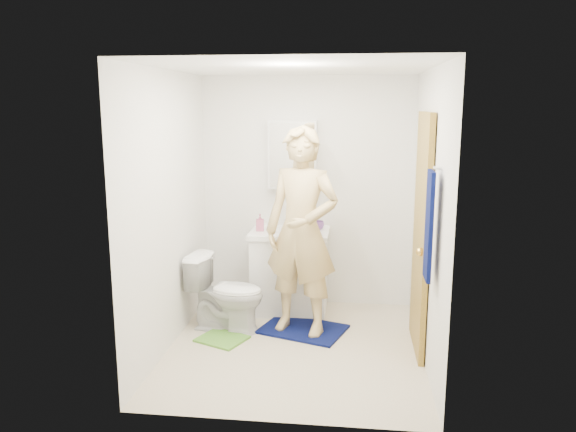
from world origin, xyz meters
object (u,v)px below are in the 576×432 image
at_px(medicine_cabinet, 292,155).
at_px(toothbrush_cup, 318,225).
at_px(soap_dispenser, 260,222).
at_px(towel, 429,226).
at_px(man, 302,231).
at_px(vanity_cabinet, 290,273).
at_px(toilet, 226,293).

distance_m(medicine_cabinet, toothbrush_cup, 0.77).
xyz_separation_m(soap_dispenser, toothbrush_cup, (0.59, 0.12, -0.04)).
bearing_deg(towel, medicine_cabinet, 124.61).
bearing_deg(man, vanity_cabinet, 124.12).
height_order(vanity_cabinet, toothbrush_cup, toothbrush_cup).
xyz_separation_m(vanity_cabinet, toothbrush_cup, (0.29, 0.08, 0.49)).
height_order(medicine_cabinet, toilet, medicine_cabinet).
distance_m(towel, toilet, 2.14).
xyz_separation_m(vanity_cabinet, soap_dispenser, (-0.30, -0.04, 0.54)).
bearing_deg(vanity_cabinet, man, -73.16).
relative_size(soap_dispenser, man, 0.09).
relative_size(toilet, man, 0.38).
bearing_deg(man, toothbrush_cup, 97.62).
relative_size(medicine_cabinet, soap_dispenser, 4.04).
height_order(toothbrush_cup, man, man).
bearing_deg(toilet, soap_dispenser, -15.67).
xyz_separation_m(towel, soap_dispenser, (-1.48, 1.45, -0.31)).
bearing_deg(soap_dispenser, man, -48.47).
bearing_deg(toothbrush_cup, towel, -60.22).
bearing_deg(towel, toothbrush_cup, 119.78).
distance_m(toothbrush_cup, man, 0.67).
relative_size(toothbrush_cup, man, 0.06).
distance_m(medicine_cabinet, man, 1.03).
bearing_deg(soap_dispenser, toothbrush_cup, 11.44).
bearing_deg(medicine_cabinet, soap_dispenser, -138.61).
bearing_deg(toothbrush_cup, vanity_cabinet, -164.50).
relative_size(medicine_cabinet, man, 0.37).
height_order(medicine_cabinet, toothbrush_cup, medicine_cabinet).
bearing_deg(toothbrush_cup, soap_dispenser, -168.56).
bearing_deg(vanity_cabinet, toothbrush_cup, 15.50).
xyz_separation_m(vanity_cabinet, toilet, (-0.54, -0.57, -0.04)).
height_order(towel, soap_dispenser, towel).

